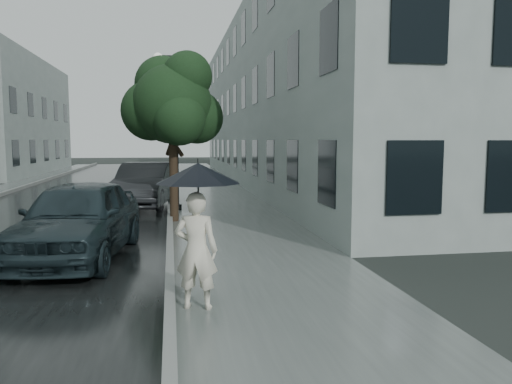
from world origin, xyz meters
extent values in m
plane|color=black|center=(0.00, 0.00, 0.00)|extent=(120.00, 120.00, 0.00)
cube|color=slate|center=(0.25, 12.00, 0.00)|extent=(3.50, 60.00, 0.01)
cube|color=slate|center=(-1.57, 12.00, 0.07)|extent=(0.15, 60.00, 0.15)
cube|color=black|center=(-5.08, 12.00, 0.00)|extent=(6.85, 60.00, 0.00)
cube|color=gray|center=(5.50, 19.50, 4.50)|extent=(7.00, 36.00, 9.00)
cube|color=black|center=(2.02, 19.50, 4.50)|extent=(0.08, 32.40, 7.20)
cube|color=black|center=(-10.32, 30.00, 4.00)|extent=(0.08, 16.20, 6.40)
imported|color=beige|center=(-1.20, -1.00, 0.83)|extent=(0.68, 0.54, 1.65)
cylinder|color=black|center=(-1.16, -1.00, 1.39)|extent=(0.02, 0.02, 0.76)
cone|color=black|center=(-1.16, -1.00, 1.91)|extent=(1.25, 1.25, 0.28)
cylinder|color=black|center=(-1.16, -1.00, 2.07)|extent=(0.02, 0.02, 0.08)
cylinder|color=black|center=(-1.16, -1.00, 0.98)|extent=(0.03, 0.03, 0.06)
cylinder|color=#332619|center=(-1.45, 6.71, 1.25)|extent=(0.25, 0.25, 2.50)
sphere|color=#1A391C|center=(-1.45, 6.71, 3.36)|extent=(2.25, 2.25, 2.25)
sphere|color=#1A391C|center=(-0.75, 6.97, 3.01)|extent=(1.55, 1.55, 1.55)
sphere|color=#1A391C|center=(-2.06, 7.06, 3.19)|extent=(1.73, 1.73, 1.73)
sphere|color=#1A391C|center=(-1.28, 6.10, 2.92)|extent=(1.46, 1.46, 1.46)
sphere|color=#1A391C|center=(-1.71, 7.23, 3.97)|extent=(1.64, 1.64, 1.64)
sphere|color=#1A391C|center=(-1.02, 6.54, 4.14)|extent=(1.40, 1.40, 1.40)
cylinder|color=black|center=(-1.33, 9.00, 2.53)|extent=(0.12, 0.12, 5.06)
cylinder|color=black|center=(-1.33, 9.00, 0.10)|extent=(0.28, 0.28, 0.20)
cylinder|color=black|center=(-1.58, 9.00, 5.06)|extent=(0.50, 0.09, 0.08)
sphere|color=silver|center=(-1.88, 9.01, 5.01)|extent=(0.32, 0.32, 0.32)
imported|color=#1A282D|center=(-3.36, 2.43, 0.79)|extent=(2.39, 4.80, 1.57)
imported|color=#232628|center=(-2.42, 10.06, 0.78)|extent=(2.27, 4.87, 1.54)
camera|label=1|loc=(-1.53, -7.83, 2.36)|focal=35.00mm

